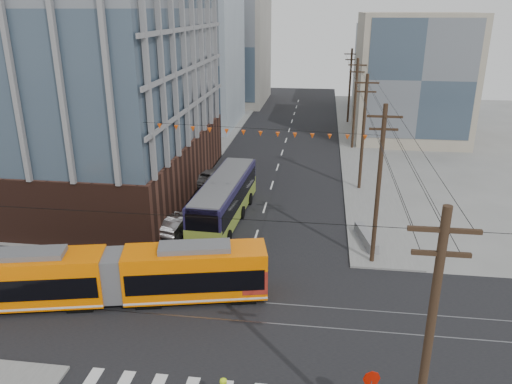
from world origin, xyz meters
TOP-DOWN VIEW (x-y plane):
  - ground at (0.00, 0.00)m, footprint 160.00×160.00m
  - office_building at (-22.00, 23.00)m, footprint 30.00×25.00m
  - bg_bldg_nw_near at (-17.00, 52.00)m, footprint 18.00×16.00m
  - bg_bldg_ne_near at (16.00, 48.00)m, footprint 14.00×14.00m
  - bg_bldg_nw_far at (-14.00, 72.00)m, footprint 16.00×18.00m
  - bg_bldg_ne_far at (18.00, 68.00)m, footprint 16.00×16.00m
  - utility_pole_near at (8.50, -6.00)m, footprint 0.30×0.30m
  - utility_pole_far at (8.50, 56.00)m, footprint 0.30×0.30m
  - streetcar at (-7.02, 3.98)m, footprint 17.97×6.42m
  - city_bus at (-2.99, 16.95)m, footprint 3.47×12.95m
  - parked_car_silver at (-5.97, 14.11)m, footprint 2.64×4.63m
  - parked_car_white at (-5.23, 16.97)m, footprint 3.02×5.50m
  - parked_car_grey at (-6.00, 25.78)m, footprint 3.72×5.54m
  - jersey_barrier at (8.30, 13.99)m, footprint 1.84×4.40m

SIDE VIEW (x-z plane):
  - ground at x=0.00m, z-range 0.00..0.00m
  - jersey_barrier at x=8.30m, z-range 0.00..0.86m
  - parked_car_grey at x=-6.00m, z-range 0.00..1.41m
  - parked_car_silver at x=-5.97m, z-range 0.00..1.44m
  - parked_car_white at x=-5.23m, z-range 0.00..1.51m
  - streetcar at x=-7.02m, z-range 0.00..3.44m
  - city_bus at x=-2.99m, z-range 0.00..3.63m
  - utility_pole_near at x=8.50m, z-range 0.00..11.00m
  - utility_pole_far at x=8.50m, z-range 0.00..11.00m
  - bg_bldg_ne_far at x=18.00m, z-range 0.00..14.00m
  - bg_bldg_ne_near at x=16.00m, z-range 0.00..16.00m
  - bg_bldg_nw_near at x=-17.00m, z-range 0.00..18.00m
  - bg_bldg_nw_far at x=-14.00m, z-range 0.00..20.00m
  - office_building at x=-22.00m, z-range 0.00..28.60m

